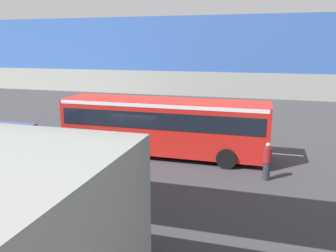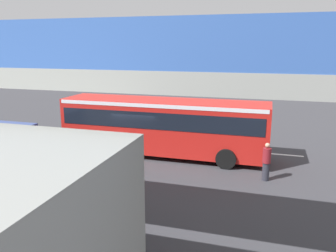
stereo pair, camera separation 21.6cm
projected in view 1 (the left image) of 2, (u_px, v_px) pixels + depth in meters
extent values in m
plane|color=#38383D|center=(140.00, 154.00, 19.58)|extent=(80.00, 80.00, 0.00)
cube|color=red|center=(164.00, 125.00, 19.12)|extent=(11.50, 2.55, 2.86)
cube|color=black|center=(164.00, 116.00, 19.01)|extent=(11.04, 2.59, 0.90)
cube|color=white|center=(164.00, 102.00, 18.82)|extent=(11.27, 2.58, 0.20)
cube|color=black|center=(72.00, 114.00, 20.58)|extent=(0.04, 2.24, 1.20)
cylinder|color=black|center=(95.00, 147.00, 19.19)|extent=(1.04, 0.30, 1.04)
cylinder|color=black|center=(114.00, 136.00, 21.57)|extent=(1.04, 0.30, 1.04)
cylinder|color=black|center=(226.00, 159.00, 17.23)|extent=(1.04, 0.30, 1.04)
cylinder|color=black|center=(231.00, 145.00, 19.61)|extent=(1.04, 0.30, 1.04)
cylinder|color=black|center=(1.00, 165.00, 16.90)|extent=(0.68, 0.22, 0.68)
cylinder|color=black|center=(27.00, 153.00, 18.73)|extent=(0.68, 0.22, 0.68)
cylinder|color=#2D2D38|center=(266.00, 171.00, 15.79)|extent=(0.32, 0.32, 0.85)
cylinder|color=maroon|center=(268.00, 155.00, 15.61)|extent=(0.38, 0.38, 0.70)
sphere|color=tan|center=(268.00, 145.00, 15.50)|extent=(0.22, 0.22, 0.22)
cube|color=silver|center=(285.00, 154.00, 19.55)|extent=(2.00, 0.20, 0.01)
cube|color=silver|center=(215.00, 149.00, 20.61)|extent=(2.00, 0.20, 0.01)
cube|color=silver|center=(152.00, 144.00, 21.68)|extent=(2.00, 0.20, 0.01)
cube|color=silver|center=(95.00, 139.00, 22.74)|extent=(2.00, 0.20, 0.01)
cube|color=silver|center=(44.00, 135.00, 23.81)|extent=(2.00, 0.20, 0.01)
cube|color=gray|center=(20.00, 74.00, 9.61)|extent=(29.35, 2.60, 0.50)
cube|color=#3359A5|center=(45.00, 44.00, 10.59)|extent=(29.35, 0.08, 1.10)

